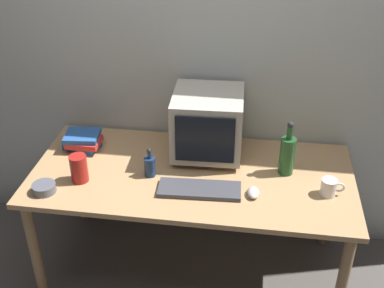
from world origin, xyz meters
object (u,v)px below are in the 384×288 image
(crt_monitor, at_px, (208,124))
(book_stack, at_px, (83,141))
(cd_spindle, at_px, (44,188))
(bottle_short, at_px, (150,166))
(metal_canister, at_px, (79,168))
(bottle_tall, at_px, (287,154))
(computer_mouse, at_px, (253,192))
(mug, at_px, (329,187))
(keyboard, at_px, (200,189))

(crt_monitor, relative_size, book_stack, 1.83)
(book_stack, bearing_deg, cd_spindle, -97.57)
(bottle_short, distance_m, book_stack, 0.49)
(book_stack, xyz_separation_m, metal_canister, (0.09, -0.31, 0.03))
(metal_canister, bearing_deg, cd_spindle, -140.45)
(bottle_tall, bearing_deg, bottle_short, -169.70)
(bottle_tall, bearing_deg, metal_canister, -167.92)
(computer_mouse, distance_m, metal_canister, 0.91)
(bottle_short, relative_size, book_stack, 0.76)
(metal_canister, bearing_deg, book_stack, 106.06)
(bottle_tall, height_order, bottle_short, bottle_tall)
(computer_mouse, xyz_separation_m, book_stack, (-0.99, 0.31, 0.03))
(bottle_short, bearing_deg, bottle_tall, 10.30)
(bottle_tall, xyz_separation_m, mug, (0.21, -0.17, -0.07))
(mug, bearing_deg, cd_spindle, -172.71)
(keyboard, distance_m, metal_canister, 0.64)
(mug, bearing_deg, crt_monitor, 155.13)
(cd_spindle, bearing_deg, book_stack, 82.43)
(keyboard, bearing_deg, bottle_tall, 25.24)
(bottle_short, relative_size, mug, 1.39)
(computer_mouse, bearing_deg, keyboard, 176.92)
(keyboard, height_order, computer_mouse, computer_mouse)
(book_stack, relative_size, metal_canister, 1.46)
(computer_mouse, bearing_deg, bottle_short, 165.42)
(book_stack, distance_m, mug, 1.39)
(keyboard, height_order, bottle_short, bottle_short)
(crt_monitor, distance_m, cd_spindle, 0.93)
(bottle_short, xyz_separation_m, mug, (0.93, -0.04, -0.02))
(mug, bearing_deg, keyboard, -174.07)
(keyboard, relative_size, bottle_short, 2.52)
(keyboard, height_order, book_stack, book_stack)
(crt_monitor, height_order, metal_canister, crt_monitor)
(keyboard, xyz_separation_m, cd_spindle, (-0.78, -0.12, 0.01))
(metal_canister, bearing_deg, keyboard, -0.59)
(keyboard, xyz_separation_m, metal_canister, (-0.63, 0.01, 0.06))
(bottle_short, height_order, book_stack, bottle_short)
(mug, bearing_deg, metal_canister, -177.29)
(computer_mouse, xyz_separation_m, mug, (0.38, 0.06, 0.03))
(crt_monitor, height_order, bottle_tall, crt_monitor)
(crt_monitor, xyz_separation_m, cd_spindle, (-0.78, -0.48, -0.17))
(keyboard, distance_m, book_stack, 0.79)
(bottle_short, bearing_deg, cd_spindle, -156.25)
(bottle_tall, bearing_deg, crt_monitor, 163.05)
(bottle_short, height_order, metal_canister, bottle_short)
(book_stack, xyz_separation_m, cd_spindle, (-0.06, -0.43, -0.03))
(book_stack, bearing_deg, metal_canister, -73.94)
(computer_mouse, bearing_deg, metal_canister, 175.58)
(computer_mouse, bearing_deg, mug, 4.84)
(crt_monitor, relative_size, keyboard, 0.95)
(keyboard, xyz_separation_m, bottle_short, (-0.28, 0.11, 0.05))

